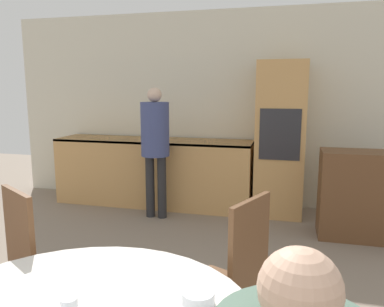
% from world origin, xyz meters
% --- Properties ---
extents(wall_back, '(6.51, 0.05, 2.60)m').
position_xyz_m(wall_back, '(0.00, 5.39, 1.30)').
color(wall_back, beige).
rests_on(wall_back, ground_plane).
extents(kitchen_counter, '(2.67, 0.60, 0.90)m').
position_xyz_m(kitchen_counter, '(-1.07, 5.05, 0.46)').
color(kitchen_counter, tan).
rests_on(kitchen_counter, ground_plane).
extents(oven_unit, '(0.59, 0.59, 1.90)m').
position_xyz_m(oven_unit, '(0.60, 5.06, 0.95)').
color(oven_unit, tan).
rests_on(oven_unit, ground_plane).
extents(sideboard, '(0.98, 0.45, 0.93)m').
position_xyz_m(sideboard, '(1.53, 4.46, 0.47)').
color(sideboard, brown).
rests_on(sideboard, ground_plane).
extents(chair_far_left, '(0.55, 0.55, 1.01)m').
position_xyz_m(chair_far_left, '(-0.81, 1.95, 0.56)').
color(chair_far_left, brown).
rests_on(chair_far_left, ground_plane).
extents(chair_far_right, '(0.53, 0.53, 1.01)m').
position_xyz_m(chair_far_right, '(0.44, 2.21, 0.56)').
color(chair_far_right, brown).
rests_on(chair_far_right, ground_plane).
extents(person_standing, '(0.34, 0.34, 1.59)m').
position_xyz_m(person_standing, '(-0.85, 4.54, 0.98)').
color(person_standing, '#262628').
rests_on(person_standing, ground_plane).
extents(bowl_centre, '(0.13, 0.13, 0.05)m').
position_xyz_m(bowl_centre, '(0.37, 1.63, 0.76)').
color(bowl_centre, silver).
rests_on(bowl_centre, dining_table).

